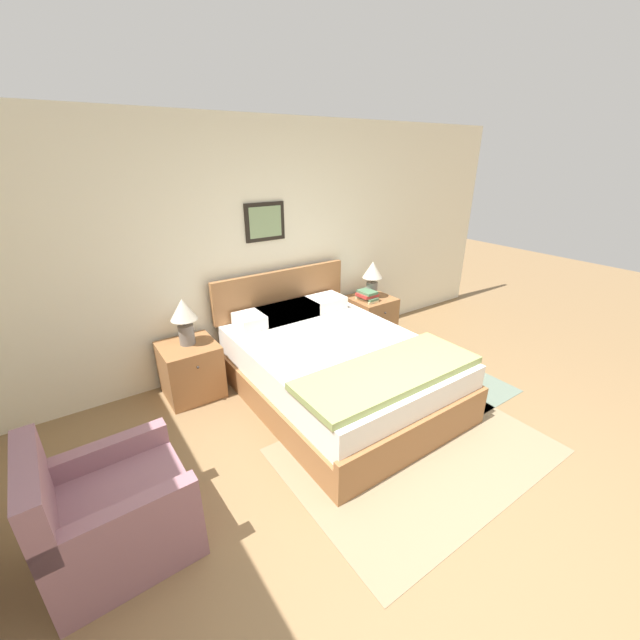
# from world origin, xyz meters

# --- Properties ---
(ground_plane) EXTENTS (16.00, 16.00, 0.00)m
(ground_plane) POSITION_xyz_m (0.00, 0.00, 0.00)
(ground_plane) COLOR olive
(wall_back) EXTENTS (7.41, 0.09, 2.60)m
(wall_back) POSITION_xyz_m (0.00, 2.74, 1.30)
(wall_back) COLOR beige
(wall_back) RESTS_ON ground_plane
(area_rug_main) EXTENTS (2.12, 1.49, 0.01)m
(area_rug_main) POSITION_xyz_m (0.32, 0.53, 0.00)
(area_rug_main) COLOR #897556
(area_rug_main) RESTS_ON ground_plane
(area_rug_bedside) EXTENTS (0.80, 1.29, 0.01)m
(area_rug_bedside) POSITION_xyz_m (1.48, 1.16, 0.00)
(area_rug_bedside) COLOR slate
(area_rug_bedside) RESTS_ON ground_plane
(bed) EXTENTS (1.64, 2.20, 1.04)m
(bed) POSITION_xyz_m (0.27, 1.59, 0.32)
(bed) COLOR #936038
(bed) RESTS_ON ground_plane
(armchair) EXTENTS (0.80, 0.71, 0.85)m
(armchair) POSITION_xyz_m (-1.83, 0.97, 0.29)
(armchair) COLOR #8E606B
(armchair) RESTS_ON ground_plane
(nightstand_near_window) EXTENTS (0.52, 0.54, 0.55)m
(nightstand_near_window) POSITION_xyz_m (-0.91, 2.40, 0.27)
(nightstand_near_window) COLOR #936038
(nightstand_near_window) RESTS_ON ground_plane
(nightstand_by_door) EXTENTS (0.52, 0.54, 0.55)m
(nightstand_by_door) POSITION_xyz_m (1.44, 2.40, 0.27)
(nightstand_by_door) COLOR #936038
(nightstand_by_door) RESTS_ON ground_plane
(table_lamp_near_window) EXTENTS (0.25, 0.25, 0.46)m
(table_lamp_near_window) POSITION_xyz_m (-0.89, 2.43, 0.84)
(table_lamp_near_window) COLOR slate
(table_lamp_near_window) RESTS_ON nightstand_near_window
(table_lamp_by_door) EXTENTS (0.25, 0.25, 0.46)m
(table_lamp_by_door) POSITION_xyz_m (1.46, 2.43, 0.84)
(table_lamp_by_door) COLOR slate
(table_lamp_by_door) RESTS_ON nightstand_by_door
(book_thick_bottom) EXTENTS (0.16, 0.27, 0.03)m
(book_thick_bottom) POSITION_xyz_m (1.33, 2.35, 0.56)
(book_thick_bottom) COLOR beige
(book_thick_bottom) RESTS_ON nightstand_by_door
(book_hardcover_middle) EXTENTS (0.16, 0.28, 0.03)m
(book_hardcover_middle) POSITION_xyz_m (1.33, 2.35, 0.59)
(book_hardcover_middle) COLOR #4C7551
(book_hardcover_middle) RESTS_ON book_thick_bottom
(book_novel_upper) EXTENTS (0.22, 0.21, 0.04)m
(book_novel_upper) POSITION_xyz_m (1.33, 2.35, 0.62)
(book_novel_upper) COLOR #B7332D
(book_novel_upper) RESTS_ON book_hardcover_middle
(book_slim_near_top) EXTENTS (0.18, 0.23, 0.03)m
(book_slim_near_top) POSITION_xyz_m (1.33, 2.35, 0.66)
(book_slim_near_top) COLOR #4C7551
(book_slim_near_top) RESTS_ON book_novel_upper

